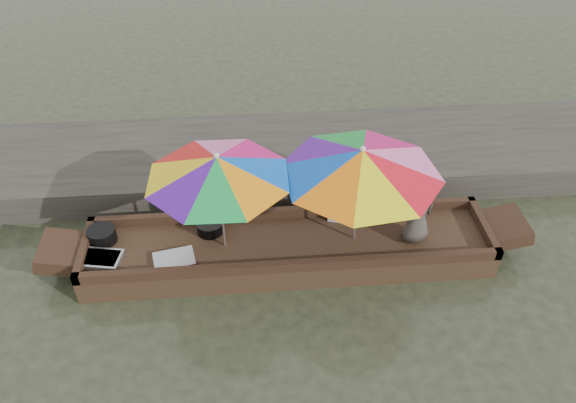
{
  "coord_description": "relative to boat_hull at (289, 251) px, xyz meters",
  "views": [
    {
      "loc": [
        -0.48,
        -5.73,
        5.78
      ],
      "look_at": [
        0.0,
        0.1,
        1.0
      ],
      "focal_mm": 35.0,
      "sensor_mm": 36.0,
      "label": 1
    }
  ],
  "objects": [
    {
      "name": "tray_scallop",
      "position": [
        -1.58,
        -0.26,
        0.21
      ],
      "size": [
        0.61,
        0.48,
        0.06
      ],
      "primitive_type": "cube",
      "rotation": [
        0.0,
        0.0,
        0.2
      ],
      "color": "silver",
      "rests_on": "boat_hull"
    },
    {
      "name": "cooking_pot",
      "position": [
        -2.6,
        0.24,
        0.28
      ],
      "size": [
        0.39,
        0.39,
        0.21
      ],
      "primitive_type": "cylinder",
      "color": "black",
      "rests_on": "boat_hull"
    },
    {
      "name": "umbrella_bow",
      "position": [
        -0.89,
        0.0,
        0.95
      ],
      "size": [
        2.46,
        2.46,
        1.55
      ],
      "primitive_type": null,
      "rotation": [
        0.0,
        0.0,
        0.37
      ],
      "color": "#E51475",
      "rests_on": "boat_hull"
    },
    {
      "name": "vendor",
      "position": [
        1.76,
        -0.07,
        0.7
      ],
      "size": [
        0.58,
        0.46,
        1.04
      ],
      "primitive_type": "imported",
      "rotation": [
        0.0,
        0.0,
        3.42
      ],
      "color": "#433E39",
      "rests_on": "boat_hull"
    },
    {
      "name": "dock",
      "position": [
        0.0,
        2.2,
        0.08
      ],
      "size": [
        22.0,
        2.2,
        0.5
      ],
      "primitive_type": "cube",
      "color": "#2D2B26",
      "rests_on": "ground"
    },
    {
      "name": "umbrella_stern",
      "position": [
        0.93,
        0.0,
        0.95
      ],
      "size": [
        2.64,
        2.64,
        1.55
      ],
      "primitive_type": null,
      "rotation": [
        0.0,
        0.0,
        -0.26
      ],
      "color": "pink",
      "rests_on": "boat_hull"
    },
    {
      "name": "tray_crayfish",
      "position": [
        -2.55,
        -0.19,
        0.22
      ],
      "size": [
        0.6,
        0.47,
        0.09
      ],
      "primitive_type": "cube",
      "rotation": [
        0.0,
        0.0,
        -0.19
      ],
      "color": "silver",
      "rests_on": "boat_hull"
    },
    {
      "name": "charcoal_grill",
      "position": [
        -1.1,
        0.3,
        0.26
      ],
      "size": [
        0.37,
        0.37,
        0.17
      ],
      "primitive_type": "cylinder",
      "color": "black",
      "rests_on": "boat_hull"
    },
    {
      "name": "boat_hull",
      "position": [
        0.0,
        0.0,
        0.0
      ],
      "size": [
        5.71,
        1.2,
        0.35
      ],
      "primitive_type": "cube",
      "color": "black",
      "rests_on": "water"
    },
    {
      "name": "water",
      "position": [
        0.0,
        0.0,
        -0.17
      ],
      "size": [
        80.0,
        80.0,
        0.0
      ],
      "primitive_type": "plane",
      "color": "#282D1F",
      "rests_on": "ground"
    },
    {
      "name": "supply_bag",
      "position": [
        0.77,
        0.45,
        0.3
      ],
      "size": [
        0.33,
        0.29,
        0.26
      ],
      "primitive_type": "cube",
      "rotation": [
        0.0,
        0.0,
        -0.29
      ],
      "color": "silver",
      "rests_on": "boat_hull"
    }
  ]
}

